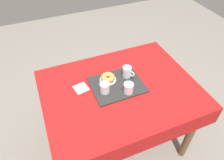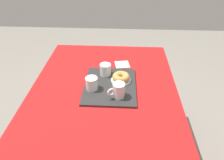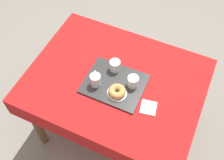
{
  "view_description": "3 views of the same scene",
  "coord_description": "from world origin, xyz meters",
  "px_view_note": "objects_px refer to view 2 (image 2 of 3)",
  "views": [
    {
      "loc": [
        0.5,
        1.04,
        1.95
      ],
      "look_at": [
        0.04,
        -0.06,
        0.82
      ],
      "focal_mm": 33.51,
      "sensor_mm": 36.0,
      "label": 1
    },
    {
      "loc": [
        -1.07,
        -0.11,
        1.58
      ],
      "look_at": [
        0.01,
        -0.05,
        0.82
      ],
      "focal_mm": 33.54,
      "sensor_mm": 36.0,
      "label": 2
    },
    {
      "loc": [
        0.44,
        -1.01,
        2.35
      ],
      "look_at": [
        -0.01,
        -0.03,
        0.79
      ],
      "focal_mm": 44.47,
      "sensor_mm": 36.0,
      "label": 3
    }
  ],
  "objects_px": {
    "serving_tray": "(110,86)",
    "donut_plate_left": "(121,80)",
    "dining_table": "(104,100)",
    "tea_mug_left": "(118,91)",
    "paper_napkin": "(122,65)",
    "water_glass_near": "(106,70)",
    "sugar_donut_left": "(121,77)",
    "water_glass_far": "(92,84)"
  },
  "relations": [
    {
      "from": "serving_tray",
      "to": "paper_napkin",
      "type": "bearing_deg",
      "value": -15.09
    },
    {
      "from": "dining_table",
      "to": "serving_tray",
      "type": "xyz_separation_m",
      "value": [
        0.01,
        -0.04,
        0.12
      ]
    },
    {
      "from": "tea_mug_left",
      "to": "donut_plate_left",
      "type": "distance_m",
      "value": 0.17
    },
    {
      "from": "dining_table",
      "to": "water_glass_near",
      "type": "xyz_separation_m",
      "value": [
        0.13,
        -0.0,
        0.16
      ]
    },
    {
      "from": "tea_mug_left",
      "to": "sugar_donut_left",
      "type": "xyz_separation_m",
      "value": [
        0.16,
        -0.01,
        -0.01
      ]
    },
    {
      "from": "sugar_donut_left",
      "to": "paper_napkin",
      "type": "distance_m",
      "value": 0.23
    },
    {
      "from": "serving_tray",
      "to": "water_glass_far",
      "type": "relative_size",
      "value": 5.05
    },
    {
      "from": "serving_tray",
      "to": "water_glass_near",
      "type": "height_order",
      "value": "water_glass_near"
    },
    {
      "from": "water_glass_far",
      "to": "tea_mug_left",
      "type": "bearing_deg",
      "value": -112.06
    },
    {
      "from": "water_glass_near",
      "to": "water_glass_far",
      "type": "xyz_separation_m",
      "value": [
        -0.16,
        0.07,
        0.0
      ]
    },
    {
      "from": "donut_plate_left",
      "to": "paper_napkin",
      "type": "bearing_deg",
      "value": -1.36
    },
    {
      "from": "water_glass_far",
      "to": "paper_napkin",
      "type": "height_order",
      "value": "water_glass_far"
    },
    {
      "from": "serving_tray",
      "to": "paper_napkin",
      "type": "distance_m",
      "value": 0.29
    },
    {
      "from": "donut_plate_left",
      "to": "paper_napkin",
      "type": "relative_size",
      "value": 1.3
    },
    {
      "from": "serving_tray",
      "to": "water_glass_near",
      "type": "xyz_separation_m",
      "value": [
        0.12,
        0.04,
        0.04
      ]
    },
    {
      "from": "sugar_donut_left",
      "to": "paper_napkin",
      "type": "height_order",
      "value": "sugar_donut_left"
    },
    {
      "from": "serving_tray",
      "to": "water_glass_far",
      "type": "distance_m",
      "value": 0.13
    },
    {
      "from": "serving_tray",
      "to": "donut_plate_left",
      "type": "distance_m",
      "value": 0.09
    },
    {
      "from": "serving_tray",
      "to": "sugar_donut_left",
      "type": "relative_size",
      "value": 3.57
    },
    {
      "from": "dining_table",
      "to": "tea_mug_left",
      "type": "xyz_separation_m",
      "value": [
        -0.1,
        -0.1,
        0.17
      ]
    },
    {
      "from": "water_glass_near",
      "to": "sugar_donut_left",
      "type": "bearing_deg",
      "value": -122.57
    },
    {
      "from": "paper_napkin",
      "to": "water_glass_near",
      "type": "bearing_deg",
      "value": 144.94
    },
    {
      "from": "water_glass_far",
      "to": "donut_plate_left",
      "type": "relative_size",
      "value": 0.6
    },
    {
      "from": "water_glass_far",
      "to": "paper_napkin",
      "type": "distance_m",
      "value": 0.38
    },
    {
      "from": "paper_napkin",
      "to": "serving_tray",
      "type": "bearing_deg",
      "value": 164.91
    },
    {
      "from": "dining_table",
      "to": "serving_tray",
      "type": "bearing_deg",
      "value": -73.39
    },
    {
      "from": "water_glass_near",
      "to": "sugar_donut_left",
      "type": "distance_m",
      "value": 0.13
    },
    {
      "from": "water_glass_near",
      "to": "donut_plate_left",
      "type": "relative_size",
      "value": 0.6
    },
    {
      "from": "water_glass_near",
      "to": "water_glass_far",
      "type": "height_order",
      "value": "same"
    },
    {
      "from": "tea_mug_left",
      "to": "water_glass_far",
      "type": "height_order",
      "value": "tea_mug_left"
    },
    {
      "from": "water_glass_near",
      "to": "water_glass_far",
      "type": "bearing_deg",
      "value": 155.68
    },
    {
      "from": "serving_tray",
      "to": "sugar_donut_left",
      "type": "height_order",
      "value": "sugar_donut_left"
    },
    {
      "from": "dining_table",
      "to": "water_glass_near",
      "type": "height_order",
      "value": "water_glass_near"
    },
    {
      "from": "dining_table",
      "to": "tea_mug_left",
      "type": "bearing_deg",
      "value": -137.28
    },
    {
      "from": "dining_table",
      "to": "paper_napkin",
      "type": "xyz_separation_m",
      "value": [
        0.29,
        -0.11,
        0.11
      ]
    },
    {
      "from": "serving_tray",
      "to": "tea_mug_left",
      "type": "relative_size",
      "value": 3.83
    },
    {
      "from": "serving_tray",
      "to": "tea_mug_left",
      "type": "bearing_deg",
      "value": -153.91
    },
    {
      "from": "dining_table",
      "to": "water_glass_near",
      "type": "relative_size",
      "value": 15.1
    },
    {
      "from": "serving_tray",
      "to": "sugar_donut_left",
      "type": "bearing_deg",
      "value": -54.29
    },
    {
      "from": "tea_mug_left",
      "to": "donut_plate_left",
      "type": "height_order",
      "value": "tea_mug_left"
    },
    {
      "from": "sugar_donut_left",
      "to": "water_glass_far",
      "type": "bearing_deg",
      "value": 118.26
    },
    {
      "from": "water_glass_near",
      "to": "serving_tray",
      "type": "bearing_deg",
      "value": -162.52
    }
  ]
}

